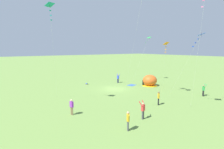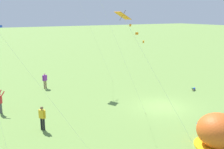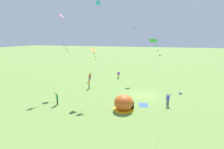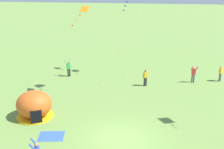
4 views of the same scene
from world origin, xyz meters
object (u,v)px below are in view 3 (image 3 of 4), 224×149
(popup_tent, at_px, (124,103))
(kite_teal, at_px, (135,29))
(person_arms_raised, at_px, (89,78))
(person_with_toddler, at_px, (57,98))
(kite_cyan, at_px, (99,4))
(person_flying_kite, at_px, (168,99))
(person_watching_sky, at_px, (90,75))
(kite_blue, at_px, (64,46))
(toddler_crawling, at_px, (180,93))
(person_center_field, at_px, (119,74))
(kite_green, at_px, (155,45))
(kite_orange, at_px, (94,52))
(person_near_tent, at_px, (89,84))
(kite_pink, at_px, (62,19))

(popup_tent, height_order, kite_teal, kite_teal)
(person_arms_raised, height_order, person_with_toddler, same)
(popup_tent, height_order, kite_cyan, kite_cyan)
(person_flying_kite, xyz_separation_m, person_watching_sky, (12.14, 17.36, -0.03))
(kite_blue, distance_m, kite_cyan, 9.45)
(person_watching_sky, bearing_deg, toddler_crawling, -107.33)
(person_center_field, xyz_separation_m, kite_green, (-21.20, -9.24, 7.97))
(person_arms_raised, relative_size, person_with_toddler, 1.00)
(person_with_toddler, bearing_deg, kite_green, -99.54)
(kite_blue, xyz_separation_m, kite_orange, (-2.89, -6.70, -0.79))
(popup_tent, relative_size, person_watching_sky, 1.63)
(person_with_toddler, height_order, kite_cyan, kite_cyan)
(person_flying_kite, height_order, person_near_tent, person_flying_kite)
(kite_blue, height_order, kite_pink, kite_pink)
(person_near_tent, relative_size, kite_pink, 0.13)
(kite_cyan, height_order, kite_pink, kite_cyan)
(kite_orange, xyz_separation_m, kite_cyan, (6.15, 1.36, 7.87))
(kite_green, bearing_deg, kite_orange, 58.11)
(toddler_crawling, bearing_deg, person_near_tent, 95.47)
(person_arms_raised, relative_size, kite_orange, 0.23)
(kite_pink, bearing_deg, person_center_field, -31.67)
(person_flying_kite, bearing_deg, kite_cyan, 66.77)
(toddler_crawling, distance_m, person_watching_sky, 20.47)
(person_center_field, height_order, kite_pink, kite_pink)
(popup_tent, bearing_deg, kite_blue, 66.19)
(kite_cyan, bearing_deg, popup_tent, -142.52)
(kite_orange, bearing_deg, popup_tent, -114.46)
(person_watching_sky, relative_size, person_arms_raised, 0.91)
(person_arms_raised, bearing_deg, toddler_crawling, -99.97)
(toddler_crawling, bearing_deg, person_arms_raised, 80.03)
(person_center_field, relative_size, kite_blue, 0.19)
(person_with_toddler, bearing_deg, popup_tent, -84.25)
(person_near_tent, relative_size, kite_blue, 0.19)
(popup_tent, xyz_separation_m, kite_blue, (5.23, 11.86, 7.25))
(person_arms_raised, xyz_separation_m, person_near_tent, (-4.83, -2.06, -0.03))
(person_arms_raised, distance_m, kite_pink, 13.50)
(kite_teal, bearing_deg, person_flying_kite, -154.07)
(kite_pink, bearing_deg, person_arms_raised, -17.85)
(kite_orange, xyz_separation_m, kite_teal, (16.27, -3.43, 3.99))
(kite_blue, bearing_deg, popup_tent, -113.81)
(person_watching_sky, bearing_deg, kite_orange, -153.66)
(popup_tent, xyz_separation_m, person_with_toddler, (-0.98, 9.72, 0.00))
(person_watching_sky, distance_m, person_near_tent, 8.26)
(person_watching_sky, bearing_deg, person_center_field, -67.67)
(person_center_field, xyz_separation_m, kite_pink, (-11.79, 7.27, 11.75))
(kite_teal, xyz_separation_m, kite_green, (-21.88, -5.59, -2.51))
(toddler_crawling, xyz_separation_m, kite_pink, (-3.14, 20.57, 12.53))
(popup_tent, bearing_deg, person_arms_raised, 40.20)
(person_arms_raised, bearing_deg, popup_tent, -139.80)
(person_with_toddler, bearing_deg, person_near_tent, -7.69)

